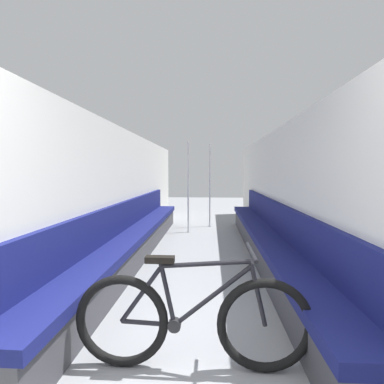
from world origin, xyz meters
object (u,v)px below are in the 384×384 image
bench_seat_row_right (267,241)px  grab_pole_far (188,188)px  bicycle (192,321)px  bench_seat_row_left (134,239)px  grab_pole_near (210,187)px

bench_seat_row_right → grab_pole_far: 2.60m
bicycle → bench_seat_row_left: bearing=121.7°
grab_pole_near → grab_pole_far: bearing=-122.8°
bench_seat_row_left → grab_pole_near: size_ratio=3.12×
bench_seat_row_left → grab_pole_near: 3.16m
bench_seat_row_right → bicycle: bearing=-110.7°
bench_seat_row_left → grab_pole_far: bearing=71.3°
grab_pole_far → bicycle: bearing=-85.4°
bench_seat_row_left → grab_pole_far: (0.71, 2.09, 0.70)m
bench_seat_row_right → bicycle: size_ratio=3.88×
bench_seat_row_left → bicycle: 2.85m
grab_pole_near → bench_seat_row_right: bearing=-72.5°
bench_seat_row_left → grab_pole_near: grab_pole_near is taller
bench_seat_row_left → bench_seat_row_right: same height
grab_pole_near → bicycle: bearing=-91.0°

